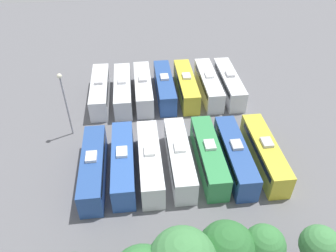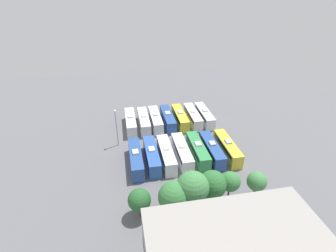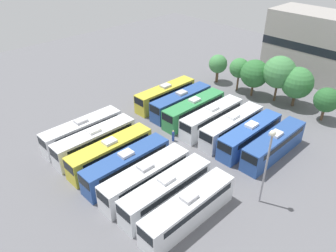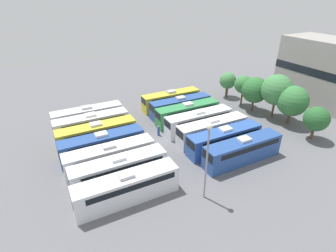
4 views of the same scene
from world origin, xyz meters
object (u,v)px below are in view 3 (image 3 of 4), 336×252
bus_10 (212,118)px  tree_3 (279,72)px  bus_7 (166,95)px  bus_8 (181,102)px  worker_person (173,136)px  bus_5 (167,190)px  bus_13 (274,144)px  bus_0 (83,131)px  depot_building (318,47)px  bus_12 (250,135)px  tree_5 (327,100)px  tree_1 (239,68)px  bus_4 (146,178)px  bus_6 (189,209)px  light_pole (268,157)px  bus_1 (95,141)px  tree_2 (254,74)px  bus_11 (232,126)px  bus_3 (127,165)px  bus_9 (194,109)px  tree_4 (297,83)px  bus_2 (111,152)px  tree_0 (218,64)px

bus_10 → tree_3: tree_3 is taller
bus_7 → bus_8: 3.55m
worker_person → bus_5: bearing=-48.1°
bus_5 → bus_13: 16.02m
bus_0 → depot_building: 45.24m
bus_12 → worker_person: 10.28m
bus_8 → tree_5: tree_5 is taller
bus_8 → tree_3: tree_3 is taller
bus_13 → tree_1: tree_1 is taller
bus_4 → bus_6: size_ratio=1.00×
bus_4 → light_pole: 13.13m
bus_0 → bus_6: (19.63, -0.09, 0.00)m
tree_5 → bus_1: bearing=-120.0°
bus_10 → tree_2: (-1.92, 13.23, 2.36)m
bus_1 → bus_11: bearing=57.2°
bus_3 → bus_6: 9.68m
tree_1 → bus_7: bearing=-111.2°
tree_1 → tree_5: size_ratio=1.12×
bus_1 → bus_3: (6.77, -0.10, 0.00)m
bus_9 → worker_person: bearing=-72.8°
tree_3 → bus_13: bearing=-60.4°
bus_9 → depot_building: (5.07, 28.20, 4.45)m
bus_3 → bus_4: size_ratio=1.00×
worker_person → tree_4: bearing=73.4°
bus_4 → tree_5: (6.87, 29.21, 1.69)m
bus_1 → bus_9: (3.22, 15.42, 0.00)m
bus_2 → bus_12: 18.28m
tree_0 → tree_3: bearing=4.7°
bus_10 → tree_3: bearing=82.7°
tree_2 → tree_5: 12.18m
bus_1 → worker_person: size_ratio=6.67×
bus_2 → bus_3: 3.31m
bus_10 → tree_0: tree_0 is taller
bus_6 → tree_2: 31.04m
worker_person → bus_0: bearing=-133.3°
bus_8 → bus_11: bearing=-0.9°
tree_1 → bus_10: bearing=-69.3°
tree_1 → tree_2: tree_2 is taller
bus_3 → bus_5: same height
bus_6 → bus_9: (-13.23, 15.43, 0.00)m
bus_0 → bus_12: bearing=43.4°
bus_2 → light_pole: bearing=24.7°
bus_2 → bus_12: size_ratio=1.00×
bus_5 → bus_0: bearing=-179.6°
bus_6 → tree_0: (-19.58, 28.85, 1.83)m
bus_1 → tree_5: size_ratio=2.14×
bus_5 → worker_person: size_ratio=6.67×
bus_1 → tree_2: tree_2 is taller
bus_0 → bus_3: (9.94, -0.18, 0.00)m
bus_6 → bus_9: 20.33m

